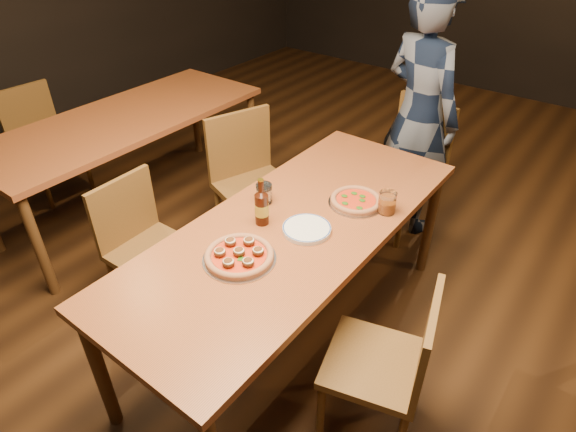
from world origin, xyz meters
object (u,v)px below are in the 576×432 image
Objects in this scene: chair_end at (401,167)px; diner at (419,115)px; pizza_margherita at (356,201)px; chair_main_sw at (257,188)px; chair_nbr_left at (47,142)px; amber_glass at (387,202)px; table_main at (294,235)px; pizza_meatball at (239,255)px; water_glass at (264,193)px; chair_main_nw at (153,251)px; chair_main_e at (374,362)px; beer_bottle at (262,208)px; plate_stack at (307,229)px; table_left at (126,126)px.

diner reaches higher than chair_end.
chair_main_sw is at bearing 169.90° from pizza_margherita.
amber_glass is at bearing -81.39° from chair_nbr_left.
pizza_meatball reaches higher than table_main.
amber_glass reaches higher than water_glass.
chair_main_nw is 0.79m from chair_main_sw.
table_main is 0.69m from chair_main_e.
chair_main_e is (1.24, -0.70, -0.05)m from chair_main_sw.
beer_bottle is at bearing -144.12° from table_main.
plate_stack is 1.41m from diner.
beer_bottle is at bearing 105.63° from diner.
amber_glass is (0.33, 0.71, 0.03)m from pizza_meatball.
table_left is 7.22× the size of pizza_margherita.
plate_stack is at bearing -128.85° from chair_main_e.
table_main is 1.21× the size of diner.
diner reaches higher than chair_main_nw.
chair_main_sw is 3.48× the size of pizza_margherita.
table_left is 18.38× the size of amber_glass.
chair_main_nw is at bearing -156.41° from table_main.
water_glass is at bearing -9.38° from table_left.
amber_glass is at bearing -77.69° from chair_main_sw.
chair_main_sw reaches higher than pizza_meatball.
pizza_margherita is (0.14, 0.33, 0.09)m from table_main.
diner is at bearing 89.74° from chair_end.
pizza_meatball reaches higher than table_left.
diner is at bearing -175.04° from chair_main_e.
amber_glass is at bearing -58.49° from chair_main_nw.
table_left is at bearing 166.11° from beer_bottle.
pizza_margherita is at bearing 66.13° from table_main.
water_glass is at bearing 167.08° from plate_stack.
chair_main_sw is 9.48× the size of water_glass.
amber_glass reaches higher than table_left.
chair_main_sw reaches higher than table_main.
chair_nbr_left is at bearing -111.04° from chair_main_e.
pizza_margherita reaches higher than plate_stack.
table_left is 2.00m from amber_glass.
table_main is at bearing 169.84° from plate_stack.
chair_end is (0.61, 0.81, -0.01)m from chair_main_sw.
pizza_margherita is at bearing 118.30° from diner.
pizza_margherita is 2.73× the size of water_glass.
pizza_margherita is 0.46m from water_glass.
table_main is 1.40m from diner.
amber_glass is (0.22, 0.37, 0.04)m from plate_stack.
chair_main_sw is 0.85m from pizza_margherita.
plate_stack is 2.23× the size of water_glass.
plate_stack is (1.78, -0.31, 0.08)m from table_left.
beer_bottle is at bearing -53.60° from water_glass.
chair_main_sw is at bearing 126.83° from pizza_meatball.
plate_stack is at bearing 19.94° from beer_bottle.
pizza_margherita is at bearing -170.33° from amber_glass.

